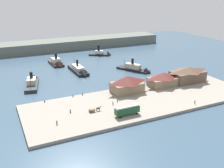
{
  "coord_description": "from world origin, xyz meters",
  "views": [
    {
      "loc": [
        -61.49,
        -117.44,
        49.59
      ],
      "look_at": [
        -5.05,
        1.33,
        2.0
      ],
      "focal_mm": 41.53,
      "sensor_mm": 36.0,
      "label": 1
    }
  ],
  "objects_px": {
    "ferry_near_quay": "(137,69)",
    "street_tram": "(127,110)",
    "ferry_shed_central_terminal": "(127,84)",
    "horse_cart": "(94,109)",
    "pedestrian_near_east_shed": "(70,111)",
    "mooring_post_center_west": "(196,75)",
    "ferry_departing_north": "(32,82)",
    "ferry_shed_east_terminal": "(188,74)",
    "ferry_outer_harbor": "(80,71)",
    "mooring_post_center_east": "(45,101)",
    "pedestrian_walking_west": "(195,102)",
    "mooring_post_west": "(73,96)",
    "ferry_approaching_west": "(57,63)",
    "ferry_shed_customs_shed": "(163,79)",
    "pedestrian_walking_east": "(57,123)",
    "pedestrian_by_tram": "(113,103)",
    "mooring_post_east": "(83,94)",
    "pedestrian_near_cart": "(117,100)",
    "ferry_approaching_east": "(102,54)"
  },
  "relations": [
    {
      "from": "ferry_approaching_east",
      "to": "ferry_shed_customs_shed",
      "type": "bearing_deg",
      "value": -90.25
    },
    {
      "from": "ferry_shed_east_terminal",
      "to": "ferry_near_quay",
      "type": "height_order",
      "value": "ferry_shed_east_terminal"
    },
    {
      "from": "ferry_shed_customs_shed",
      "to": "ferry_near_quay",
      "type": "relative_size",
      "value": 0.63
    },
    {
      "from": "pedestrian_near_east_shed",
      "to": "horse_cart",
      "type": "bearing_deg",
      "value": -18.58
    },
    {
      "from": "pedestrian_by_tram",
      "to": "ferry_near_quay",
      "type": "xyz_separation_m",
      "value": [
        37.93,
        42.84,
        -0.5
      ]
    },
    {
      "from": "street_tram",
      "to": "mooring_post_west",
      "type": "xyz_separation_m",
      "value": [
        -14.28,
        28.45,
        -1.92
      ]
    },
    {
      "from": "ferry_outer_harbor",
      "to": "pedestrian_near_east_shed",
      "type": "bearing_deg",
      "value": -112.45
    },
    {
      "from": "horse_cart",
      "to": "ferry_approaching_west",
      "type": "bearing_deg",
      "value": 86.92
    },
    {
      "from": "pedestrian_walking_east",
      "to": "mooring_post_east",
      "type": "height_order",
      "value": "pedestrian_walking_east"
    },
    {
      "from": "mooring_post_center_east",
      "to": "ferry_outer_harbor",
      "type": "bearing_deg",
      "value": 52.42
    },
    {
      "from": "ferry_near_quay",
      "to": "street_tram",
      "type": "bearing_deg",
      "value": -124.14
    },
    {
      "from": "pedestrian_near_east_shed",
      "to": "mooring_post_center_west",
      "type": "bearing_deg",
      "value": 10.84
    },
    {
      "from": "ferry_shed_east_terminal",
      "to": "ferry_departing_north",
      "type": "distance_m",
      "value": 87.08
    },
    {
      "from": "ferry_approaching_west",
      "to": "ferry_near_quay",
      "type": "height_order",
      "value": "ferry_approaching_west"
    },
    {
      "from": "ferry_outer_harbor",
      "to": "ferry_approaching_west",
      "type": "relative_size",
      "value": 1.31
    },
    {
      "from": "ferry_shed_central_terminal",
      "to": "horse_cart",
      "type": "relative_size",
      "value": 2.86
    },
    {
      "from": "pedestrian_near_east_shed",
      "to": "mooring_post_center_east",
      "type": "distance_m",
      "value": 17.29
    },
    {
      "from": "ferry_shed_central_terminal",
      "to": "pedestrian_walking_east",
      "type": "xyz_separation_m",
      "value": [
        -40.48,
        -18.38,
        -3.48
      ]
    },
    {
      "from": "horse_cart",
      "to": "street_tram",
      "type": "bearing_deg",
      "value": -39.79
    },
    {
      "from": "horse_cart",
      "to": "pedestrian_by_tram",
      "type": "relative_size",
      "value": 3.44
    },
    {
      "from": "ferry_shed_central_terminal",
      "to": "mooring_post_west",
      "type": "distance_m",
      "value": 27.48
    },
    {
      "from": "mooring_post_center_east",
      "to": "mooring_post_west",
      "type": "bearing_deg",
      "value": 2.7
    },
    {
      "from": "mooring_post_east",
      "to": "mooring_post_center_east",
      "type": "bearing_deg",
      "value": -177.82
    },
    {
      "from": "ferry_shed_central_terminal",
      "to": "mooring_post_center_east",
      "type": "distance_m",
      "value": 40.88
    },
    {
      "from": "horse_cart",
      "to": "mooring_post_east",
      "type": "height_order",
      "value": "horse_cart"
    },
    {
      "from": "horse_cart",
      "to": "mooring_post_east",
      "type": "relative_size",
      "value": 6.13
    },
    {
      "from": "ferry_departing_north",
      "to": "ferry_shed_east_terminal",
      "type": "bearing_deg",
      "value": -24.12
    },
    {
      "from": "pedestrian_by_tram",
      "to": "pedestrian_walking_west",
      "type": "relative_size",
      "value": 0.96
    },
    {
      "from": "mooring_post_center_west",
      "to": "pedestrian_near_cart",
      "type": "bearing_deg",
      "value": -166.66
    },
    {
      "from": "street_tram",
      "to": "pedestrian_near_east_shed",
      "type": "bearing_deg",
      "value": 149.07
    },
    {
      "from": "ferry_shed_central_terminal",
      "to": "ferry_outer_harbor",
      "type": "relative_size",
      "value": 0.61
    },
    {
      "from": "pedestrian_walking_west",
      "to": "mooring_post_west",
      "type": "xyz_separation_m",
      "value": [
        -47.56,
        31.55,
        -0.31
      ]
    },
    {
      "from": "ferry_shed_east_terminal",
      "to": "pedestrian_walking_west",
      "type": "distance_m",
      "value": 31.15
    },
    {
      "from": "ferry_shed_customs_shed",
      "to": "street_tram",
      "type": "relative_size",
      "value": 1.44
    },
    {
      "from": "pedestrian_walking_west",
      "to": "mooring_post_west",
      "type": "relative_size",
      "value": 1.85
    },
    {
      "from": "street_tram",
      "to": "horse_cart",
      "type": "height_order",
      "value": "street_tram"
    },
    {
      "from": "ferry_shed_customs_shed",
      "to": "mooring_post_center_east",
      "type": "bearing_deg",
      "value": 175.51
    },
    {
      "from": "mooring_post_center_east",
      "to": "ferry_outer_harbor",
      "type": "relative_size",
      "value": 0.03
    },
    {
      "from": "pedestrian_near_east_shed",
      "to": "mooring_post_center_west",
      "type": "relative_size",
      "value": 1.89
    },
    {
      "from": "mooring_post_east",
      "to": "ferry_outer_harbor",
      "type": "distance_m",
      "value": 40.24
    },
    {
      "from": "pedestrian_by_tram",
      "to": "mooring_post_center_west",
      "type": "bearing_deg",
      "value": 14.25
    },
    {
      "from": "horse_cart",
      "to": "mooring_post_center_west",
      "type": "distance_m",
      "value": 76.27
    },
    {
      "from": "street_tram",
      "to": "pedestrian_near_cart",
      "type": "height_order",
      "value": "street_tram"
    },
    {
      "from": "street_tram",
      "to": "pedestrian_near_east_shed",
      "type": "distance_m",
      "value": 23.92
    },
    {
      "from": "ferry_shed_central_terminal",
      "to": "ferry_near_quay",
      "type": "bearing_deg",
      "value": 52.11
    },
    {
      "from": "ferry_shed_east_terminal",
      "to": "ferry_outer_harbor",
      "type": "bearing_deg",
      "value": 137.45
    },
    {
      "from": "street_tram",
      "to": "ferry_approaching_east",
      "type": "relative_size",
      "value": 0.57
    },
    {
      "from": "ferry_shed_customs_shed",
      "to": "mooring_post_center_west",
      "type": "bearing_deg",
      "value": 10.45
    },
    {
      "from": "horse_cart",
      "to": "ferry_departing_north",
      "type": "relative_size",
      "value": 0.23
    },
    {
      "from": "pedestrian_walking_west",
      "to": "mooring_post_west",
      "type": "distance_m",
      "value": 57.07
    }
  ]
}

